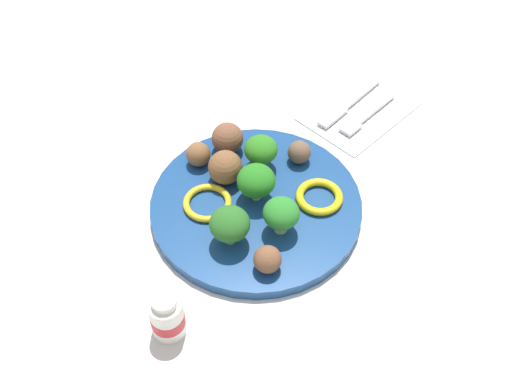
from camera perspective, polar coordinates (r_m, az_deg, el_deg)
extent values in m
plane|color=silver|center=(0.83, 0.00, -1.63)|extent=(4.00, 4.00, 0.00)
cylinder|color=navy|center=(0.83, 0.00, -1.28)|extent=(0.28, 0.28, 0.02)
cylinder|color=#90CE73|center=(0.86, 0.44, 2.76)|extent=(0.01, 0.01, 0.01)
ellipsoid|color=#2F7C1E|center=(0.84, 0.45, 3.91)|extent=(0.05, 0.05, 0.04)
cylinder|color=#92B868|center=(0.78, -2.36, -4.13)|extent=(0.01, 0.01, 0.01)
ellipsoid|color=#2A6824|center=(0.76, -2.42, -2.94)|extent=(0.05, 0.05, 0.04)
cylinder|color=#9BC172|center=(0.79, 2.27, -3.10)|extent=(0.02, 0.02, 0.02)
ellipsoid|color=#2C822B|center=(0.77, 2.33, -1.95)|extent=(0.05, 0.05, 0.04)
cylinder|color=#92CB7B|center=(0.82, 0.01, -0.17)|extent=(0.01, 0.01, 0.01)
ellipsoid|color=#277920|center=(0.80, 0.02, 1.05)|extent=(0.05, 0.05, 0.04)
sphere|color=brown|center=(0.83, -2.73, 2.34)|extent=(0.05, 0.05, 0.05)
sphere|color=brown|center=(0.87, -2.62, 4.93)|extent=(0.04, 0.04, 0.04)
sphere|color=brown|center=(0.86, 3.98, 3.66)|extent=(0.03, 0.03, 0.03)
sphere|color=brown|center=(0.86, -5.31, 3.46)|extent=(0.03, 0.03, 0.03)
sphere|color=brown|center=(0.74, 1.06, -6.19)|extent=(0.03, 0.03, 0.03)
torus|color=yellow|center=(0.82, 5.82, -0.44)|extent=(0.08, 0.08, 0.01)
torus|color=yellow|center=(0.82, -4.47, -0.99)|extent=(0.08, 0.08, 0.01)
cube|color=white|center=(0.98, 9.41, 7.44)|extent=(0.17, 0.12, 0.01)
cube|color=silver|center=(0.98, 10.80, 7.55)|extent=(0.09, 0.01, 0.01)
cube|color=silver|center=(0.94, 8.63, 5.86)|extent=(0.03, 0.02, 0.01)
cube|color=silver|center=(1.01, 9.56, 8.90)|extent=(0.09, 0.02, 0.01)
cube|color=silver|center=(0.96, 7.03, 6.88)|extent=(0.06, 0.02, 0.01)
cylinder|color=white|center=(0.72, -8.12, -11.30)|extent=(0.04, 0.04, 0.06)
cylinder|color=red|center=(0.72, -8.10, -11.41)|extent=(0.04, 0.04, 0.02)
cylinder|color=silver|center=(0.69, -8.42, -9.93)|extent=(0.03, 0.03, 0.01)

